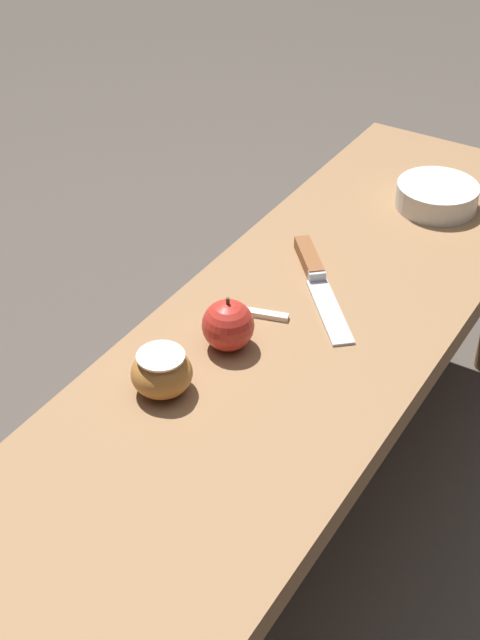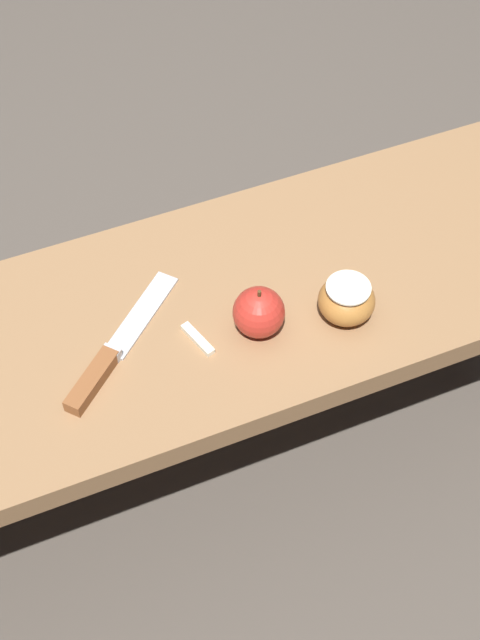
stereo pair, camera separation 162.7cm
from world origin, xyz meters
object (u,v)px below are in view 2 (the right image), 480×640
Objects in this scene: apple_whole at (259,312)px; apple_cut at (347,300)px; wooden_bench at (180,341)px; knife at (108,360)px.

apple_cut is at bearing 169.39° from apple_whole.
apple_whole is at bearing -10.61° from apple_cut.
apple_cut is (-0.12, 0.02, -0.01)m from apple_whole.
apple_whole is at bearing 147.19° from wooden_bench.
knife is at bearing -6.16° from apple_whole.
apple_whole reaches higher than wooden_bench.
apple_cut reaches higher than knife.
wooden_bench is 16.81× the size of apple_cut.
wooden_bench is 16.53× the size of apple_whole.
apple_whole is at bearing -47.89° from knife.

